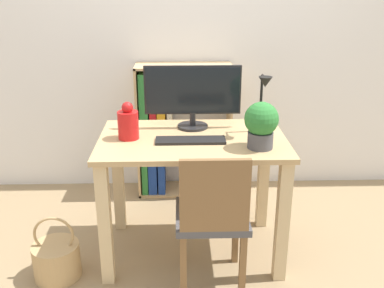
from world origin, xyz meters
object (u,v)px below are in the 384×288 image
(vase, at_px, (128,123))
(basket, at_px, (57,259))
(monitor, at_px, (193,93))
(bookshelf, at_px, (166,132))
(potted_plant, at_px, (261,124))
(keyboard, at_px, (191,140))
(desk_lamp, at_px, (263,99))
(chair, at_px, (212,215))

(vase, height_order, basket, vase)
(monitor, xyz_separation_m, bookshelf, (-0.19, 0.68, -0.48))
(monitor, relative_size, potted_plant, 2.28)
(keyboard, bearing_deg, desk_lamp, 15.26)
(bookshelf, bearing_deg, desk_lamp, -53.74)
(keyboard, relative_size, desk_lamp, 1.12)
(keyboard, height_order, basket, keyboard)
(desk_lamp, xyz_separation_m, chair, (-0.32, -0.41, -0.54))
(monitor, relative_size, basket, 1.50)
(desk_lamp, height_order, chair, desk_lamp)
(desk_lamp, bearing_deg, chair, -128.10)
(keyboard, xyz_separation_m, basket, (-0.80, -0.18, -0.67))
(potted_plant, height_order, bookshelf, bookshelf)
(vase, distance_m, desk_lamp, 0.81)
(bookshelf, bearing_deg, vase, -102.27)
(monitor, relative_size, desk_lamp, 1.65)
(monitor, height_order, vase, monitor)
(desk_lamp, xyz_separation_m, potted_plant, (-0.05, -0.23, -0.08))
(potted_plant, height_order, basket, potted_plant)
(vase, xyz_separation_m, bookshelf, (0.19, 0.87, -0.36))
(chair, bearing_deg, potted_plant, 41.59)
(bookshelf, relative_size, basket, 2.64)
(desk_lamp, relative_size, basket, 0.91)
(bookshelf, bearing_deg, chair, -76.97)
(bookshelf, bearing_deg, basket, -119.02)
(desk_lamp, bearing_deg, potted_plant, -101.38)
(vase, bearing_deg, desk_lamp, 3.31)
(keyboard, height_order, bookshelf, bookshelf)
(keyboard, distance_m, desk_lamp, 0.49)
(keyboard, relative_size, potted_plant, 1.54)
(monitor, distance_m, desk_lamp, 0.44)
(monitor, bearing_deg, basket, -151.53)
(vase, relative_size, basket, 0.56)
(monitor, distance_m, basket, 1.28)
(vase, relative_size, desk_lamp, 0.61)
(potted_plant, xyz_separation_m, basket, (-1.18, -0.07, -0.81))
(chair, height_order, basket, chair)
(keyboard, bearing_deg, monitor, 85.52)
(chair, relative_size, bookshelf, 0.80)
(monitor, xyz_separation_m, vase, (-0.38, -0.19, -0.13))
(keyboard, height_order, desk_lamp, desk_lamp)
(keyboard, bearing_deg, basket, -167.29)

